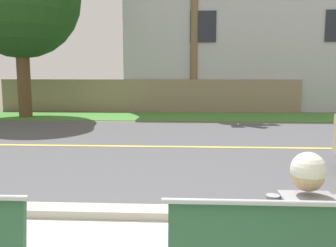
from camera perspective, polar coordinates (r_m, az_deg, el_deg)
The scene contains 8 objects.
ground_plane at distance 10.07m, azimuth -0.21°, elevation -1.92°, with size 140.00×140.00×0.00m, color #665B4C.
curb_edge at distance 4.61m, azimuth -4.33°, elevation -13.64°, with size 44.00×0.30×0.11m, color #ADA89E.
street_asphalt at distance 8.60m, azimuth -0.78°, elevation -3.64°, with size 52.00×8.00×0.01m, color #515156.
road_centre_line at distance 8.60m, azimuth -0.78°, elevation -3.61°, with size 48.00×0.14×0.01m, color #E0CC4C.
far_verge_grass at distance 14.29m, azimuth 0.77°, elevation 1.13°, with size 48.00×2.80×0.02m, color #478438.
seated_person_grey at distance 2.78m, azimuth 19.85°, elevation -15.51°, with size 0.52×0.68×1.25m.
garden_wall at distance 16.07m, azimuth -2.99°, elevation 4.38°, with size 13.00×0.36×1.40m, color gray.
house_across_street at distance 19.54m, azimuth 13.55°, elevation 13.44°, with size 13.45×6.91×7.16m.
Camera 1 is at (0.57, -1.89, 1.77)m, focal length 39.20 mm.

